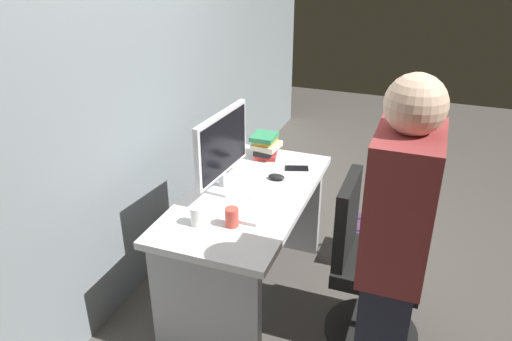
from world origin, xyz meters
TOP-DOWN VIEW (x-y plane):
  - ground_plane at (0.00, 0.00)m, footprint 9.00×9.00m
  - wall_back at (0.00, 0.75)m, footprint 6.40×0.10m
  - desk at (0.00, 0.00)m, footprint 1.31×0.66m
  - office_chair at (-0.07, -0.71)m, footprint 0.52×0.52m
  - person_at_desk at (-0.59, -0.86)m, footprint 0.40×0.24m
  - monitor at (0.01, 0.15)m, footprint 0.54×0.16m
  - keyboard at (-0.11, -0.11)m, footprint 0.43×0.13m
  - mouse at (0.22, -0.10)m, footprint 0.06×0.10m
  - cup_near_keyboard at (-0.35, -0.05)m, footprint 0.07×0.07m
  - cup_by_monitor at (-0.40, 0.12)m, footprint 0.07×0.07m
  - book_stack at (0.51, 0.07)m, footprint 0.21×0.18m
  - cell_phone at (0.40, -0.17)m, footprint 0.11×0.16m
  - handbag at (0.64, -0.59)m, footprint 0.34×0.14m

SIDE VIEW (x-z plane):
  - ground_plane at x=0.00m, z-range 0.00..0.00m
  - handbag at x=0.64m, z-range -0.05..0.33m
  - office_chair at x=-0.07m, z-range -0.04..0.90m
  - desk at x=0.00m, z-range 0.13..0.86m
  - cell_phone at x=0.40m, z-range 0.72..0.73m
  - keyboard at x=-0.11m, z-range 0.72..0.74m
  - mouse at x=0.22m, z-range 0.72..0.76m
  - cup_by_monitor at x=-0.40m, z-range 0.72..0.82m
  - cup_near_keyboard at x=-0.35m, z-range 0.72..0.82m
  - book_stack at x=0.51m, z-range 0.72..0.88m
  - person_at_desk at x=-0.59m, z-range 0.02..1.66m
  - monitor at x=0.01m, z-range 0.75..1.21m
  - wall_back at x=0.00m, z-range 0.00..3.00m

